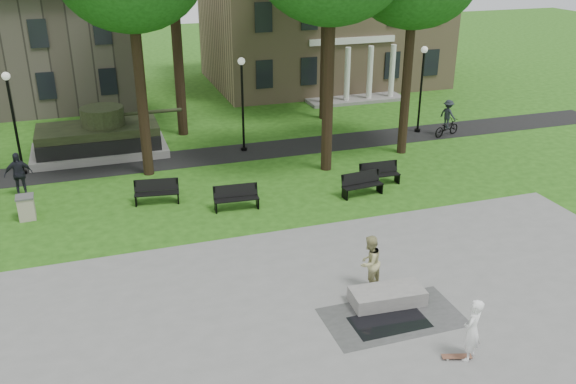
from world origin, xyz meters
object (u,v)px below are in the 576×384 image
Objects in this scene: concrete_block at (387,296)px; park_bench_0 at (156,191)px; skateboarder at (472,330)px; friend_watching at (369,262)px; cyclist at (447,121)px; trash_bin at (26,207)px.

concrete_block is 1.19× the size of park_bench_0.
friend_watching is (-1.00, 3.99, -0.00)m from skateboarder.
skateboarder is 4.12m from friend_watching.
trash_bin is (-21.14, -4.04, -0.34)m from cyclist.
cyclist is at bearing -155.37° from skateboarder.
concrete_block is 14.37m from trash_bin.
skateboarder reaches higher than park_bench_0.
concrete_block is at bearing 124.60° from cyclist.
skateboarder reaches higher than friend_watching.
cyclist is 21.52m from trash_bin.
cyclist is 2.09× the size of trash_bin.
cyclist reaches higher than park_bench_0.
friend_watching is 1.84× the size of trash_bin.
concrete_block is at bearing -109.81° from skateboarder.
skateboarder is at bearing -54.64° from park_bench_0.
skateboarder is (0.84, -3.02, 0.66)m from concrete_block.
cyclist is at bearing -162.37° from friend_watching.
trash_bin is (-11.44, 12.71, -0.42)m from skateboarder.
trash_bin is (-10.44, 8.72, -0.42)m from friend_watching.
cyclist is (10.54, 13.73, 0.58)m from concrete_block.
cyclist is (9.70, 16.76, -0.08)m from skateboarder.
friend_watching is at bearing -49.48° from park_bench_0.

